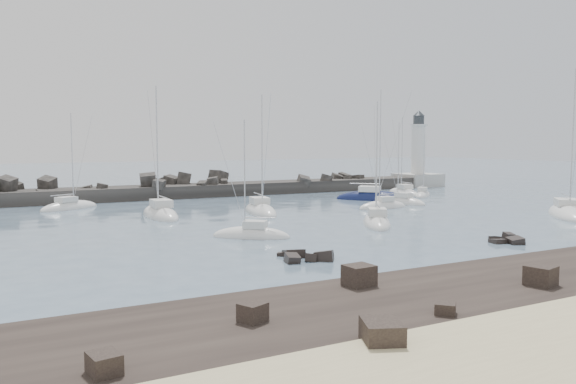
{
  "coord_description": "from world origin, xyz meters",
  "views": [
    {
      "loc": [
        -22.89,
        -42.02,
        7.94
      ],
      "look_at": [
        5.94,
        12.0,
        2.58
      ],
      "focal_mm": 35.0,
      "sensor_mm": 36.0,
      "label": 1
    }
  ],
  "objects_px": {
    "sailboat_3": "(160,215)",
    "sailboat_6": "(261,212)",
    "sailboat_10": "(401,203)",
    "sailboat_13": "(403,194)",
    "sailboat_4": "(69,208)",
    "sailboat_11": "(567,215)",
    "sailboat_5": "(251,236)",
    "sailboat_8": "(373,199)",
    "sailboat_9": "(383,207)",
    "sailboat_12": "(423,196)",
    "lighthouse": "(418,169)",
    "sailboat_7": "(377,224)"
  },
  "relations": [
    {
      "from": "sailboat_3",
      "to": "sailboat_6",
      "type": "distance_m",
      "value": 11.07
    },
    {
      "from": "sailboat_10",
      "to": "sailboat_13",
      "type": "bearing_deg",
      "value": 49.25
    },
    {
      "from": "sailboat_4",
      "to": "sailboat_11",
      "type": "relative_size",
      "value": 0.73
    },
    {
      "from": "sailboat_5",
      "to": "sailboat_8",
      "type": "distance_m",
      "value": 34.89
    },
    {
      "from": "sailboat_10",
      "to": "sailboat_11",
      "type": "bearing_deg",
      "value": -67.31
    },
    {
      "from": "sailboat_8",
      "to": "sailboat_9",
      "type": "bearing_deg",
      "value": -120.13
    },
    {
      "from": "sailboat_11",
      "to": "sailboat_12",
      "type": "height_order",
      "value": "sailboat_11"
    },
    {
      "from": "sailboat_6",
      "to": "sailboat_9",
      "type": "distance_m",
      "value": 15.55
    },
    {
      "from": "sailboat_5",
      "to": "lighthouse",
      "type": "bearing_deg",
      "value": 36.45
    },
    {
      "from": "sailboat_9",
      "to": "sailboat_11",
      "type": "xyz_separation_m",
      "value": [
        12.99,
        -15.57,
        0.01
      ]
    },
    {
      "from": "sailboat_5",
      "to": "sailboat_13",
      "type": "height_order",
      "value": "sailboat_13"
    },
    {
      "from": "sailboat_8",
      "to": "sailboat_10",
      "type": "xyz_separation_m",
      "value": [
        0.21,
        -5.86,
        -0.02
      ]
    },
    {
      "from": "lighthouse",
      "to": "sailboat_6",
      "type": "height_order",
      "value": "lighthouse"
    },
    {
      "from": "sailboat_9",
      "to": "sailboat_12",
      "type": "distance_m",
      "value": 17.17
    },
    {
      "from": "sailboat_5",
      "to": "sailboat_6",
      "type": "relative_size",
      "value": 0.75
    },
    {
      "from": "sailboat_9",
      "to": "sailboat_11",
      "type": "bearing_deg",
      "value": -50.16
    },
    {
      "from": "sailboat_6",
      "to": "sailboat_11",
      "type": "distance_m",
      "value": 33.6
    },
    {
      "from": "sailboat_4",
      "to": "sailboat_12",
      "type": "distance_m",
      "value": 49.08
    },
    {
      "from": "sailboat_7",
      "to": "sailboat_12",
      "type": "bearing_deg",
      "value": 40.47
    },
    {
      "from": "sailboat_6",
      "to": "sailboat_11",
      "type": "relative_size",
      "value": 0.85
    },
    {
      "from": "sailboat_3",
      "to": "sailboat_11",
      "type": "distance_m",
      "value": 44.17
    },
    {
      "from": "sailboat_12",
      "to": "sailboat_13",
      "type": "height_order",
      "value": "sailboat_13"
    },
    {
      "from": "sailboat_7",
      "to": "sailboat_13",
      "type": "height_order",
      "value": "sailboat_7"
    },
    {
      "from": "lighthouse",
      "to": "sailboat_9",
      "type": "relative_size",
      "value": 1.33
    },
    {
      "from": "sailboat_7",
      "to": "sailboat_10",
      "type": "relative_size",
      "value": 1.13
    },
    {
      "from": "sailboat_4",
      "to": "sailboat_7",
      "type": "height_order",
      "value": "sailboat_7"
    },
    {
      "from": "lighthouse",
      "to": "sailboat_5",
      "type": "height_order",
      "value": "lighthouse"
    },
    {
      "from": "sailboat_4",
      "to": "sailboat_5",
      "type": "bearing_deg",
      "value": -69.41
    },
    {
      "from": "lighthouse",
      "to": "sailboat_9",
      "type": "bearing_deg",
      "value": -137.36
    },
    {
      "from": "sailboat_3",
      "to": "sailboat_11",
      "type": "height_order",
      "value": "sailboat_11"
    },
    {
      "from": "lighthouse",
      "to": "sailboat_9",
      "type": "height_order",
      "value": "lighthouse"
    },
    {
      "from": "lighthouse",
      "to": "sailboat_3",
      "type": "distance_m",
      "value": 57.66
    },
    {
      "from": "sailboat_3",
      "to": "sailboat_10",
      "type": "distance_m",
      "value": 31.51
    },
    {
      "from": "lighthouse",
      "to": "sailboat_7",
      "type": "relative_size",
      "value": 1.13
    },
    {
      "from": "sailboat_9",
      "to": "sailboat_10",
      "type": "height_order",
      "value": "sailboat_10"
    },
    {
      "from": "sailboat_6",
      "to": "sailboat_5",
      "type": "bearing_deg",
      "value": -117.97
    },
    {
      "from": "sailboat_10",
      "to": "sailboat_7",
      "type": "bearing_deg",
      "value": -136.2
    },
    {
      "from": "sailboat_5",
      "to": "sailboat_13",
      "type": "distance_m",
      "value": 44.58
    },
    {
      "from": "lighthouse",
      "to": "sailboat_5",
      "type": "distance_m",
      "value": 63.01
    },
    {
      "from": "sailboat_9",
      "to": "sailboat_11",
      "type": "height_order",
      "value": "sailboat_11"
    },
    {
      "from": "sailboat_5",
      "to": "sailboat_10",
      "type": "bearing_deg",
      "value": 27.67
    },
    {
      "from": "sailboat_7",
      "to": "sailboat_5",
      "type": "bearing_deg",
      "value": -176.61
    },
    {
      "from": "sailboat_3",
      "to": "sailboat_5",
      "type": "xyz_separation_m",
      "value": [
        3.16,
        -16.82,
        -0.02
      ]
    },
    {
      "from": "lighthouse",
      "to": "sailboat_3",
      "type": "xyz_separation_m",
      "value": [
        -53.79,
        -20.57,
        -2.94
      ]
    },
    {
      "from": "sailboat_3",
      "to": "sailboat_13",
      "type": "xyz_separation_m",
      "value": [
        40.13,
        8.09,
        -0.02
      ]
    },
    {
      "from": "lighthouse",
      "to": "sailboat_10",
      "type": "xyz_separation_m",
      "value": [
        -22.34,
        -22.55,
        -2.96
      ]
    },
    {
      "from": "sailboat_13",
      "to": "lighthouse",
      "type": "bearing_deg",
      "value": 42.42
    },
    {
      "from": "sailboat_5",
      "to": "sailboat_12",
      "type": "relative_size",
      "value": 1.06
    },
    {
      "from": "lighthouse",
      "to": "sailboat_13",
      "type": "height_order",
      "value": "lighthouse"
    },
    {
      "from": "sailboat_6",
      "to": "sailboat_12",
      "type": "height_order",
      "value": "sailboat_6"
    }
  ]
}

